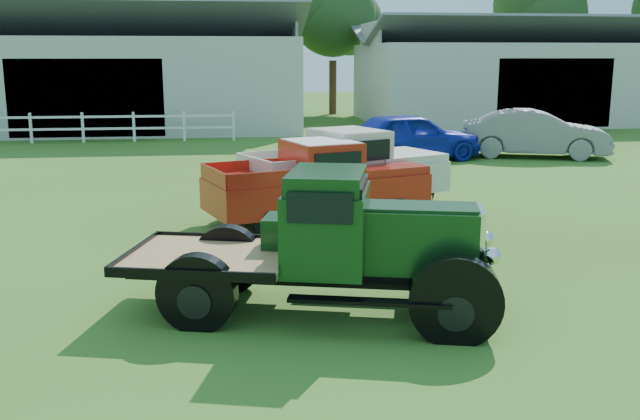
{
  "coord_description": "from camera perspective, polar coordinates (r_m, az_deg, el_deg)",
  "views": [
    {
      "loc": [
        -1.16,
        -9.54,
        3.39
      ],
      "look_at": [
        0.2,
        1.2,
        1.05
      ],
      "focal_mm": 40.0,
      "sensor_mm": 36.0,
      "label": 1
    }
  ],
  "objects": [
    {
      "name": "tree_c",
      "position": [
        43.0,
        1.04,
        13.68
      ],
      "size": [
        5.4,
        5.4,
        9.0
      ],
      "primitive_type": null,
      "color": "#2C491D",
      "rests_on": "ground"
    },
    {
      "name": "tree_b",
      "position": [
        43.69,
        -11.34,
        15.07
      ],
      "size": [
        6.9,
        6.9,
        11.5
      ],
      "primitive_type": null,
      "color": "#2C491D",
      "rests_on": "ground"
    },
    {
      "name": "fence_rail",
      "position": [
        30.45,
        -20.3,
        6.19
      ],
      "size": [
        14.2,
        0.16,
        1.2
      ],
      "primitive_type": null,
      "color": "white",
      "rests_on": "ground"
    },
    {
      "name": "tree_d",
      "position": [
        47.6,
        17.01,
        13.62
      ],
      "size": [
        6.0,
        6.0,
        10.0
      ],
      "primitive_type": null,
      "color": "#2C491D",
      "rests_on": "ground"
    },
    {
      "name": "ground",
      "position": [
        10.19,
        -0.27,
        -7.24
      ],
      "size": [
        120.0,
        120.0,
        0.0
      ],
      "primitive_type": "plane",
      "color": "#3E5D1C"
    },
    {
      "name": "red_pickup",
      "position": [
        14.78,
        -0.24,
        2.33
      ],
      "size": [
        5.03,
        3.2,
        1.71
      ],
      "primitive_type": null,
      "rotation": [
        0.0,
        0.0,
        0.32
      ],
      "color": "#AA1D11",
      "rests_on": "ground"
    },
    {
      "name": "misc_car_grey",
      "position": [
        25.53,
        16.83,
        5.87
      ],
      "size": [
        5.17,
        3.19,
        1.61
      ],
      "primitive_type": "imported",
      "rotation": [
        0.0,
        0.0,
        1.24
      ],
      "color": "slate",
      "rests_on": "ground"
    },
    {
      "name": "vintage_flatbed",
      "position": [
        9.43,
        -0.0,
        -2.65
      ],
      "size": [
        5.24,
        3.11,
        1.94
      ],
      "primitive_type": null,
      "rotation": [
        0.0,
        0.0,
        -0.25
      ],
      "color": "#103714",
      "rests_on": "ground"
    },
    {
      "name": "misc_car_blue",
      "position": [
        23.84,
        7.21,
        5.87
      ],
      "size": [
        5.0,
        2.84,
        1.6
      ],
      "primitive_type": "imported",
      "rotation": [
        0.0,
        0.0,
        1.78
      ],
      "color": "#1725A3",
      "rests_on": "ground"
    },
    {
      "name": "shed_left",
      "position": [
        36.02,
        -16.86,
        10.75
      ],
      "size": [
        18.8,
        10.2,
        5.6
      ],
      "primitive_type": null,
      "color": "#B2AE9A",
      "rests_on": "ground"
    },
    {
      "name": "white_pickup",
      "position": [
        15.98,
        2.03,
        3.16
      ],
      "size": [
        5.14,
        3.64,
        1.76
      ],
      "primitive_type": null,
      "rotation": [
        0.0,
        0.0,
        0.41
      ],
      "color": "beige",
      "rests_on": "ground"
    },
    {
      "name": "shed_right",
      "position": [
        39.57,
        15.58,
        10.62
      ],
      "size": [
        16.8,
        9.2,
        5.2
      ],
      "primitive_type": null,
      "color": "#B2AE9A",
      "rests_on": "ground"
    }
  ]
}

